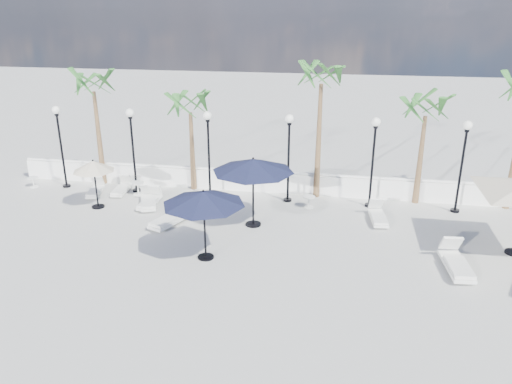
% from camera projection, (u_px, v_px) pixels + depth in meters
% --- Properties ---
extents(ground, '(100.00, 100.00, 0.00)m').
position_uv_depth(ground, '(264.00, 275.00, 15.89)').
color(ground, '#AFAEA9').
rests_on(ground, ground).
extents(balustrade, '(26.00, 0.30, 1.01)m').
position_uv_depth(balustrade, '(290.00, 183.00, 22.64)').
color(balustrade, white).
rests_on(balustrade, ground).
extents(lamppost_0, '(0.36, 0.36, 3.84)m').
position_uv_depth(lamppost_0, '(60.00, 135.00, 22.70)').
color(lamppost_0, black).
rests_on(lamppost_0, ground).
extents(lamppost_1, '(0.36, 0.36, 3.84)m').
position_uv_depth(lamppost_1, '(132.00, 139.00, 22.14)').
color(lamppost_1, black).
rests_on(lamppost_1, ground).
extents(lamppost_2, '(0.36, 0.36, 3.84)m').
position_uv_depth(lamppost_2, '(208.00, 142.00, 21.57)').
color(lamppost_2, black).
rests_on(lamppost_2, ground).
extents(lamppost_3, '(0.36, 0.36, 3.84)m').
position_uv_depth(lamppost_3, '(289.00, 146.00, 21.01)').
color(lamppost_3, black).
rests_on(lamppost_3, ground).
extents(lamppost_4, '(0.36, 0.36, 3.84)m').
position_uv_depth(lamppost_4, '(374.00, 150.00, 20.44)').
color(lamppost_4, black).
rests_on(lamppost_4, ground).
extents(lamppost_5, '(0.36, 0.36, 3.84)m').
position_uv_depth(lamppost_5, '(463.00, 154.00, 19.87)').
color(lamppost_5, black).
rests_on(lamppost_5, ground).
extents(palm_0, '(2.60, 2.60, 5.50)m').
position_uv_depth(palm_0, '(93.00, 88.00, 22.48)').
color(palm_0, brown).
rests_on(palm_0, ground).
extents(palm_1, '(2.60, 2.60, 4.70)m').
position_uv_depth(palm_1, '(190.00, 109.00, 22.03)').
color(palm_1, brown).
rests_on(palm_1, ground).
extents(palm_2, '(2.60, 2.60, 6.10)m').
position_uv_depth(palm_2, '(321.00, 81.00, 20.62)').
color(palm_2, brown).
rests_on(palm_2, ground).
extents(palm_3, '(2.60, 2.60, 4.90)m').
position_uv_depth(palm_3, '(426.00, 113.00, 20.34)').
color(palm_3, brown).
rests_on(palm_3, ground).
extents(lounger_0, '(0.90, 1.70, 0.61)m').
position_uv_depth(lounger_0, '(95.00, 190.00, 22.58)').
color(lounger_0, white).
rests_on(lounger_0, ground).
extents(lounger_1, '(0.71, 1.72, 0.63)m').
position_uv_depth(lounger_1, '(122.00, 188.00, 22.78)').
color(lounger_1, white).
rests_on(lounger_1, ground).
extents(lounger_2, '(1.25, 1.96, 0.70)m').
position_uv_depth(lounger_2, '(148.00, 201.00, 21.28)').
color(lounger_2, white).
rests_on(lounger_2, ground).
extents(lounger_3, '(0.58, 1.72, 0.64)m').
position_uv_depth(lounger_3, '(150.00, 201.00, 21.31)').
color(lounger_3, white).
rests_on(lounger_3, ground).
extents(lounger_4, '(1.36, 2.14, 0.77)m').
position_uv_depth(lounger_4, '(171.00, 218.00, 19.51)').
color(lounger_4, white).
rests_on(lounger_4, ground).
extents(lounger_5, '(0.76, 1.82, 0.66)m').
position_uv_depth(lounger_5, '(378.00, 216.00, 19.77)').
color(lounger_5, white).
rests_on(lounger_5, ground).
extents(lounger_6, '(0.86, 2.15, 0.79)m').
position_uv_depth(lounger_6, '(456.00, 263.00, 16.08)').
color(lounger_6, white).
rests_on(lounger_6, ground).
extents(side_table_0, '(0.49, 0.49, 0.48)m').
position_uv_depth(side_table_0, '(33.00, 181.00, 23.44)').
color(side_table_0, white).
rests_on(side_table_0, ground).
extents(side_table_1, '(0.60, 0.60, 0.58)m').
position_uv_depth(side_table_1, '(138.00, 187.00, 22.51)').
color(side_table_1, white).
rests_on(side_table_1, ground).
extents(side_table_2, '(0.52, 0.52, 0.51)m').
position_uv_depth(side_table_2, '(309.00, 201.00, 21.07)').
color(side_table_2, white).
rests_on(side_table_2, ground).
extents(parasol_navy_left, '(3.13, 3.13, 2.76)m').
position_uv_depth(parasol_navy_left, '(253.00, 166.00, 18.64)').
color(parasol_navy_left, black).
rests_on(parasol_navy_left, ground).
extents(parasol_navy_mid, '(2.76, 2.76, 2.48)m').
position_uv_depth(parasol_navy_mid, '(204.00, 198.00, 16.20)').
color(parasol_navy_mid, black).
rests_on(parasol_navy_mid, ground).
extents(parasol_cream_small, '(1.72, 1.72, 2.12)m').
position_uv_depth(parasol_cream_small, '(93.00, 167.00, 20.57)').
color(parasol_cream_small, black).
rests_on(parasol_cream_small, ground).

